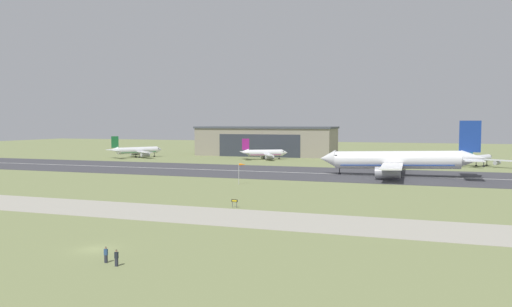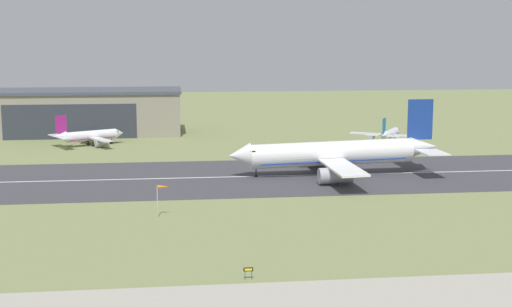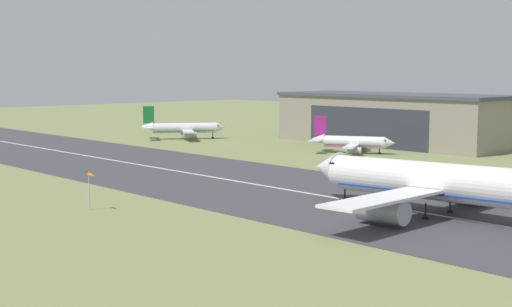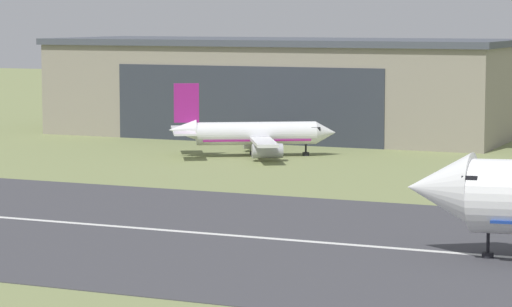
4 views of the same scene
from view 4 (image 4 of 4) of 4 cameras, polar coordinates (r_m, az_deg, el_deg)
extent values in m
cube|color=#3D3D42|center=(93.10, 2.17, -4.15)|extent=(370.52, 42.31, 0.06)
cube|color=silver|center=(93.09, 2.17, -4.13)|extent=(333.47, 0.70, 0.01)
cube|color=gray|center=(175.57, 1.09, 2.99)|extent=(65.57, 23.57, 13.11)
cube|color=#424751|center=(175.29, 1.10, 5.28)|extent=(66.57, 24.57, 0.90)
cube|color=#2D333D|center=(164.80, -0.48, 2.31)|extent=(39.34, 0.12, 10.49)
cone|color=white|center=(88.22, 8.64, -1.62)|extent=(5.00, 5.40, 5.40)
cube|color=black|center=(87.51, 10.31, -1.01)|extent=(1.21, 4.52, 0.46)
cylinder|color=black|center=(88.07, 10.87, -4.15)|extent=(0.24, 0.24, 2.24)
cylinder|color=black|center=(88.24, 10.85, -4.73)|extent=(0.84, 0.84, 0.44)
cylinder|color=white|center=(149.27, 0.01, 0.96)|extent=(14.28, 9.72, 2.82)
cone|color=white|center=(150.41, 3.29, 0.99)|extent=(3.60, 3.70, 2.82)
cone|color=white|center=(148.56, -3.48, 1.12)|extent=(4.20, 3.87, 2.54)
cube|color=black|center=(150.14, 2.77, 1.20)|extent=(2.14, 2.63, 0.44)
cube|color=#991E7A|center=(149.35, 0.01, 0.66)|extent=(12.92, 8.87, 0.20)
cube|color=white|center=(143.40, 0.37, 0.54)|extent=(6.69, 9.25, 0.40)
cylinder|color=#A8A8B2|center=(144.30, 0.54, 0.12)|extent=(4.05, 3.32, 1.75)
cube|color=white|center=(155.31, -0.11, 0.99)|extent=(6.69, 9.25, 0.40)
cylinder|color=#A8A8B2|center=(154.74, 0.10, 0.55)|extent=(4.05, 3.32, 1.75)
cube|color=#991E7A|center=(148.32, -3.29, 2.39)|extent=(2.81, 1.75, 4.80)
cube|color=white|center=(145.03, -3.38, 0.96)|extent=(4.46, 5.08, 0.24)
cube|color=white|center=(152.13, -3.50, 1.21)|extent=(4.46, 5.08, 0.24)
cylinder|color=black|center=(150.26, 2.36, 0.17)|extent=(0.24, 0.24, 1.46)
cylinder|color=black|center=(150.31, 2.36, -0.02)|extent=(0.84, 0.84, 0.44)
cylinder|color=black|center=(147.80, 0.00, 0.07)|extent=(0.24, 0.24, 1.46)
cylinder|color=black|center=(147.86, 0.00, -0.13)|extent=(0.84, 0.84, 0.44)
cylinder|color=black|center=(151.15, -0.13, 0.21)|extent=(0.24, 0.24, 1.46)
cylinder|color=black|center=(151.20, -0.13, 0.02)|extent=(0.84, 0.84, 0.44)
camera|label=1|loc=(68.43, -161.48, -7.07)|focal=35.00mm
camera|label=2|loc=(76.86, -128.04, 5.41)|focal=50.00mm
camera|label=3|loc=(52.06, 113.64, 0.57)|focal=50.00mm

